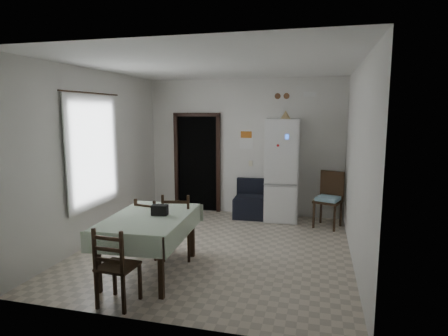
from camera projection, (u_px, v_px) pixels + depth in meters
ground at (216, 248)px, 6.09m from camera, size 4.50×4.50×0.00m
ceiling at (216, 65)px, 5.66m from camera, size 4.20×4.50×0.02m
wall_back at (244, 147)px, 8.03m from camera, size 4.20×0.02×2.90m
wall_front at (156, 188)px, 3.72m from camera, size 4.20×0.02×2.90m
wall_left at (98, 156)px, 6.38m from camera, size 0.02×4.50×2.90m
wall_right at (357, 165)px, 5.36m from camera, size 0.02×4.50×2.90m
doorway at (200, 162)px, 8.54m from camera, size 1.06×0.52×2.22m
window_recess at (88, 151)px, 6.19m from camera, size 0.10×1.20×1.60m
curtain at (94, 152)px, 6.16m from camera, size 0.02×1.45×1.85m
curtain_rod at (91, 93)px, 6.02m from camera, size 0.02×1.60×0.02m
calendar at (246, 139)px, 7.98m from camera, size 0.28×0.02×0.40m
calendar_image at (246, 135)px, 7.96m from camera, size 0.24×0.01×0.14m
light_switch at (251, 164)px, 8.03m from camera, size 0.08×0.02×0.12m
vent_left at (278, 96)px, 7.69m from camera, size 0.12×0.03×0.12m
vent_right at (287, 96)px, 7.64m from camera, size 0.12×0.03×0.12m
emergency_light at (310, 94)px, 7.50m from camera, size 0.25×0.07×0.09m
fridge at (282, 170)px, 7.58m from camera, size 0.70×0.70×2.06m
tan_cone at (286, 115)px, 7.37m from camera, size 0.21×0.21×0.16m
navy_seat at (250, 199)px, 7.83m from camera, size 0.68×0.66×0.79m
corner_chair at (328, 200)px, 7.13m from camera, size 0.59×0.59×1.07m
dining_table at (150, 244)px, 5.12m from camera, size 1.10×1.60×0.81m
black_bag at (160, 210)px, 5.08m from camera, size 0.23×0.15×0.14m
dining_chair_far_left at (152, 227)px, 5.74m from camera, size 0.45×0.45×0.91m
dining_chair_far_right at (178, 225)px, 5.65m from camera, size 0.51×0.51×1.01m
dining_chair_near_head at (118, 265)px, 4.26m from camera, size 0.43×0.43×0.94m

